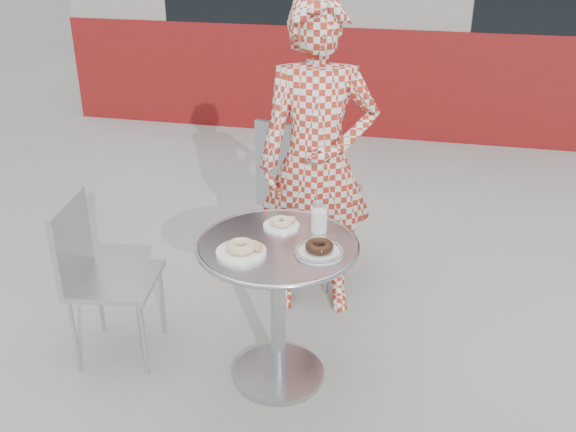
% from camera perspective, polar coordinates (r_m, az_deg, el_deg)
% --- Properties ---
extents(ground, '(60.00, 60.00, 0.00)m').
position_cam_1_polar(ground, '(3.04, -0.32, -14.33)').
color(ground, '#A6A49E').
rests_on(ground, ground).
extents(bistro_table, '(0.69, 0.69, 0.70)m').
position_cam_1_polar(bistro_table, '(2.75, -0.91, -5.55)').
color(bistro_table, silver).
rests_on(bistro_table, ground).
extents(chair_far, '(0.55, 0.55, 0.96)m').
position_cam_1_polar(chair_far, '(3.72, 1.92, -0.86)').
color(chair_far, '#B1B4B9').
rests_on(chair_far, ground).
extents(chair_left, '(0.43, 0.43, 0.79)m').
position_cam_1_polar(chair_left, '(3.17, -14.98, -8.00)').
color(chair_left, '#B1B4B9').
rests_on(chair_left, ground).
extents(seated_person, '(0.65, 0.50, 1.62)m').
position_cam_1_polar(seated_person, '(3.21, 2.61, 4.73)').
color(seated_person, '#A32B19').
rests_on(seated_person, ground).
extents(plate_far, '(0.16, 0.16, 0.04)m').
position_cam_1_polar(plate_far, '(2.80, -0.55, -0.64)').
color(plate_far, white).
rests_on(plate_far, bistro_table).
extents(plate_near, '(0.20, 0.20, 0.05)m').
position_cam_1_polar(plate_near, '(2.59, -4.10, -2.95)').
color(plate_near, white).
rests_on(plate_near, bistro_table).
extents(plate_checker, '(0.20, 0.20, 0.05)m').
position_cam_1_polar(plate_checker, '(2.59, 2.79, -3.04)').
color(plate_checker, white).
rests_on(plate_checker, bistro_table).
extents(milk_cup, '(0.07, 0.07, 0.12)m').
position_cam_1_polar(milk_cup, '(2.74, 2.78, -0.35)').
color(milk_cup, white).
rests_on(milk_cup, bistro_table).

